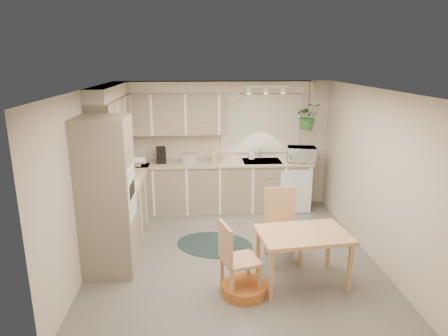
{
  "coord_description": "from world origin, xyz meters",
  "views": [
    {
      "loc": [
        -0.47,
        -5.36,
        2.79
      ],
      "look_at": [
        -0.09,
        0.55,
        1.16
      ],
      "focal_mm": 32.0,
      "sensor_mm": 36.0,
      "label": 1
    }
  ],
  "objects": [
    {
      "name": "upper_cab_back",
      "position": [
        -1.0,
        1.93,
        1.83
      ],
      "size": [
        2.0,
        0.35,
        0.75
      ],
      "primitive_type": "cube",
      "color": "gray",
      "rests_on": "wall_back"
    },
    {
      "name": "cooktop",
      "position": [
        -1.68,
        0.3,
        0.94
      ],
      "size": [
        0.52,
        0.58,
        0.02
      ],
      "primitive_type": "cube",
      "color": "silver",
      "rests_on": "counter_left"
    },
    {
      "name": "base_cab_back",
      "position": [
        -0.2,
        1.8,
        0.45
      ],
      "size": [
        3.6,
        0.6,
        0.9
      ],
      "primitive_type": "cube",
      "color": "gray",
      "rests_on": "floor"
    },
    {
      "name": "wall_oven_face",
      "position": [
        -1.35,
        -0.38,
        1.05
      ],
      "size": [
        0.02,
        0.56,
        0.58
      ],
      "primitive_type": "cube",
      "color": "silver",
      "rests_on": "oven_stack"
    },
    {
      "name": "soffit_left",
      "position": [
        -1.85,
        1.0,
        2.3
      ],
      "size": [
        0.3,
        2.0,
        0.2
      ],
      "primitive_type": "cube",
      "color": "beige",
      "rests_on": "wall_left"
    },
    {
      "name": "base_cab_left",
      "position": [
        -1.7,
        0.88,
        0.45
      ],
      "size": [
        0.6,
        1.85,
        0.9
      ],
      "primitive_type": "cube",
      "color": "gray",
      "rests_on": "floor"
    },
    {
      "name": "chair_left",
      "position": [
        0.01,
        -1.03,
        0.46
      ],
      "size": [
        0.54,
        0.54,
        0.93
      ],
      "primitive_type": "cube",
      "rotation": [
        0.0,
        0.0,
        -1.29
      ],
      "color": "tan",
      "rests_on": "floor"
    },
    {
      "name": "chair_back",
      "position": [
        0.7,
        -0.24,
        0.51
      ],
      "size": [
        0.52,
        0.52,
        1.03
      ],
      "primitive_type": "cube",
      "rotation": [
        0.0,
        0.0,
        3.23
      ],
      "color": "tan",
      "rests_on": "floor"
    },
    {
      "name": "wall_left",
      "position": [
        -2.0,
        0.0,
        1.2
      ],
      "size": [
        0.04,
        4.2,
        2.4
      ],
      "primitive_type": "cube",
      "color": "beige",
      "rests_on": "floor"
    },
    {
      "name": "coffee_maker",
      "position": [
        -1.17,
        1.8,
        1.09
      ],
      "size": [
        0.2,
        0.23,
        0.3
      ],
      "primitive_type": "cube",
      "rotation": [
        0.0,
        0.0,
        0.16
      ],
      "color": "black",
      "rests_on": "counter_back"
    },
    {
      "name": "wall_clock",
      "position": [
        0.15,
        2.07,
        2.18
      ],
      "size": [
        0.3,
        0.03,
        0.3
      ],
      "primitive_type": "cylinder",
      "rotation": [
        1.57,
        0.0,
        0.0
      ],
      "color": "gold",
      "rests_on": "wall_back"
    },
    {
      "name": "hanging_plant",
      "position": [
        1.5,
        1.7,
        1.74
      ],
      "size": [
        0.47,
        0.51,
        0.37
      ],
      "primitive_type": "imported",
      "rotation": [
        0.0,
        0.0,
        -0.07
      ],
      "color": "#2B6227",
      "rests_on": "ceiling"
    },
    {
      "name": "upper_cab_left",
      "position": [
        -1.82,
        1.0,
        1.83
      ],
      "size": [
        0.35,
        2.0,
        0.75
      ],
      "primitive_type": "cube",
      "color": "gray",
      "rests_on": "wall_left"
    },
    {
      "name": "knife_block",
      "position": [
        -0.19,
        1.85,
        1.04
      ],
      "size": [
        0.1,
        0.1,
        0.21
      ],
      "primitive_type": "cube",
      "rotation": [
        0.0,
        0.0,
        0.1
      ],
      "color": "tan",
      "rests_on": "counter_back"
    },
    {
      "name": "counter_left",
      "position": [
        -1.69,
        0.88,
        0.92
      ],
      "size": [
        0.64,
        1.89,
        0.04
      ],
      "primitive_type": "cube",
      "color": "tan",
      "rests_on": "base_cab_left"
    },
    {
      "name": "soffit_back",
      "position": [
        -0.2,
        1.95,
        2.3
      ],
      "size": [
        3.6,
        0.3,
        0.2
      ],
      "primitive_type": "cube",
      "color": "beige",
      "rests_on": "wall_back"
    },
    {
      "name": "counter_back",
      "position": [
        -0.2,
        1.79,
        0.92
      ],
      "size": [
        3.64,
        0.64,
        0.04
      ],
      "primitive_type": "cube",
      "color": "tan",
      "rests_on": "base_cab_back"
    },
    {
      "name": "range_hood",
      "position": [
        -1.7,
        0.3,
        1.4
      ],
      "size": [
        0.4,
        0.6,
        0.14
      ],
      "primitive_type": "cube",
      "color": "silver",
      "rests_on": "upper_cab_left"
    },
    {
      "name": "window_frame",
      "position": [
        0.7,
        2.08,
        1.6
      ],
      "size": [
        1.5,
        0.02,
        1.1
      ],
      "primitive_type": "cube",
      "color": "silver",
      "rests_on": "wall_back"
    },
    {
      "name": "track_light_bar",
      "position": [
        0.7,
        1.55,
        2.33
      ],
      "size": [
        0.8,
        0.04,
        0.04
      ],
      "primitive_type": "cube",
      "color": "silver",
      "rests_on": "ceiling"
    },
    {
      "name": "floor",
      "position": [
        0.0,
        0.0,
        0.0
      ],
      "size": [
        4.2,
        4.2,
        0.0
      ],
      "primitive_type": "plane",
      "color": "#68645B",
      "rests_on": "ground"
    },
    {
      "name": "wall_front",
      "position": [
        0.0,
        -2.1,
        1.2
      ],
      "size": [
        4.0,
        0.04,
        2.4
      ],
      "primitive_type": "cube",
      "color": "beige",
      "rests_on": "floor"
    },
    {
      "name": "soap_bottle",
      "position": [
        0.52,
        1.95,
        0.98
      ],
      "size": [
        0.13,
        0.21,
        0.09
      ],
      "primitive_type": "imported",
      "rotation": [
        0.0,
        0.0,
        0.23
      ],
      "color": "silver",
      "rests_on": "counter_back"
    },
    {
      "name": "pet_bed",
      "position": [
        0.06,
        -1.06,
        0.06
      ],
      "size": [
        0.66,
        0.66,
        0.13
      ],
      "primitive_type": "cylinder",
      "rotation": [
        0.0,
        0.0,
        0.2
      ],
      "color": "#C26026",
      "rests_on": "floor"
    },
    {
      "name": "microwave",
      "position": [
        1.42,
        1.7,
        1.11
      ],
      "size": [
        0.55,
        0.36,
        0.35
      ],
      "primitive_type": "imported",
      "rotation": [
        0.0,
        0.0,
        -0.16
      ],
      "color": "silver",
      "rests_on": "counter_back"
    },
    {
      "name": "wall_right",
      "position": [
        2.0,
        0.0,
        1.2
      ],
      "size": [
        0.04,
        4.2,
        2.4
      ],
      "primitive_type": "cube",
      "color": "beige",
      "rests_on": "floor"
    },
    {
      "name": "sink",
      "position": [
        0.7,
        1.8,
        0.9
      ],
      "size": [
        0.7,
        0.48,
        0.1
      ],
      "primitive_type": "cube",
      "color": "#B2B4BA",
      "rests_on": "counter_back"
    },
    {
      "name": "ceiling",
      "position": [
        0.0,
        0.0,
        2.4
      ],
      "size": [
        4.2,
        4.2,
        0.0
      ],
      "primitive_type": "plane",
      "color": "white",
      "rests_on": "wall_back"
    },
    {
      "name": "toaster",
      "position": [
        -0.64,
        1.82,
        1.02
      ],
      "size": [
        0.27,
        0.16,
        0.16
      ],
      "primitive_type": "cube",
      "rotation": [
        0.0,
        0.0,
        -0.04
      ],
      "color": "#B2B4BA",
      "rests_on": "counter_back"
    },
    {
      "name": "oven_stack",
      "position": [
        -1.68,
        -0.38,
        1.05
      ],
      "size": [
        0.65,
        0.65,
        2.1
      ],
      "primitive_type": "cube",
      "color": "gray",
      "rests_on": "floor"
    },
    {
      "name": "dining_table",
      "position": [
        0.81,
        -0.86,
        0.35
      ],
      "size": [
        1.19,
        0.86,
        0.7
      ],
      "primitive_type": "cube",
      "rotation": [
        0.0,
        0.0,
        0.11
      ],
      "color": "tan",
      "rests_on": "floor"
    },
    {
      "name": "wall_back",
      "position": [
        0.0,
        2.1,
        1.2
      ],
      "size": [
        4.0,
        0.04,
        2.4
      ],
      "primitive_type": "cube",
      "color": "beige",
      "rests_on": "floor"
    },
    {
      "name": "dishwasher_front",
      "position": [
        1.3,
        1.49,
        0.42
      ],
      "size": [
        0.58,
        0.02,
        0.83
      ],
      "primitive_type": "cube",
      "color": "silver",
      "rests_on": "base_cab_back"
    },
    {
      "name": "braided_rug",
      "position": [
        -0.25,
        0.29,
        0.01
      ],
      "size": [
        1.42,
        1.24,
        0.01
      ],
      "primitive_type": "ellipsoid",
      "rotation": [
        0.0,
        0.0,
        -0.34
      ],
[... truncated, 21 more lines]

